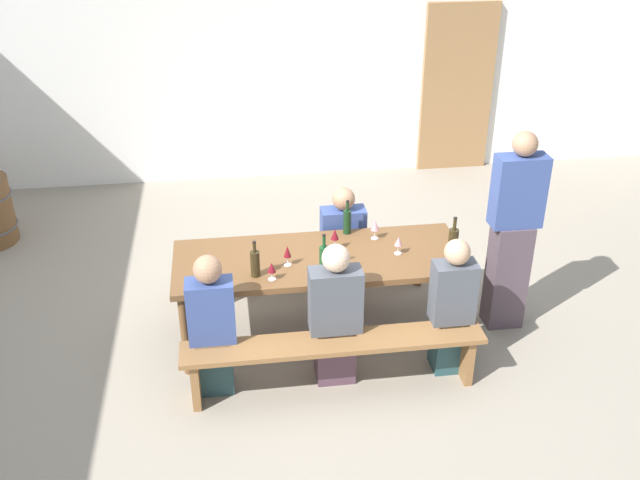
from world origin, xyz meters
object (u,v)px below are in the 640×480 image
Objects in this scene: wine_bottle_2 at (255,263)px; bench_far at (309,254)px; wine_glass_0 at (335,235)px; wine_bottle_3 at (347,221)px; wine_glass_2 at (287,252)px; seated_guest_near_0 at (212,327)px; bench_near at (334,350)px; seated_guest_near_2 at (452,309)px; wine_glass_3 at (375,226)px; seated_guest_far_0 at (343,246)px; wooden_door at (457,89)px; wine_glass_4 at (398,242)px; standing_host at (512,236)px; wine_glass_1 at (272,268)px; wine_bottle_1 at (324,257)px; wine_bottle_0 at (453,243)px; seated_guest_near_1 at (335,317)px; tasting_table at (320,264)px.

bench_far is at bearing 61.31° from wine_bottle_2.
wine_bottle_3 is at bearing 61.07° from wine_glass_0.
wine_glass_2 is 0.84m from seated_guest_near_0.
seated_guest_near_2 is at bearing 9.13° from bench_near.
seated_guest_far_0 is at bearing 120.65° from wine_glass_3.
seated_guest_far_0 is at bearing -123.78° from wooden_door.
seated_guest_near_0 is at bearing -160.08° from wine_glass_4.
standing_host reaches higher than seated_guest_near_2.
standing_host is (2.00, 0.25, -0.00)m from wine_glass_1.
seated_guest_near_2 is (1.82, 0.00, -0.00)m from seated_guest_near_0.
wine_bottle_2 is at bearing 136.20° from bench_near.
wooden_door is 3.52m from seated_guest_far_0.
wine_glass_1 is (-0.42, -0.09, -0.01)m from wine_bottle_1.
bench_far is 1.97× the size of seated_guest_near_0.
wooden_door reaches higher than bench_far.
seated_guest_near_0 is at bearing -148.87° from wine_glass_3.
wine_bottle_2 is 2.04× the size of wine_glass_1.
wine_glass_0 is (-0.91, 0.27, -0.00)m from wine_bottle_0.
wine_bottle_0 is at bearing 11.65° from standing_host.
seated_guest_near_1 is (0.30, -0.49, -0.31)m from wine_glass_2.
wooden_door is 4.38m from wine_glass_2.
seated_guest_near_0 reaches higher than wine_glass_1.
tasting_table is 0.35m from wine_glass_2.
wine_glass_4 reaches higher than bench_near.
wooden_door is 4.32m from wine_bottle_1.
standing_host is (1.09, -0.29, -0.02)m from wine_glass_3.
wine_bottle_1 reaches higher than wine_glass_1.
seated_guest_far_0 is at bearing -26.39° from standing_host.
wine_bottle_3 is 0.31m from wine_glass_0.
wine_glass_2 is at bearing -155.88° from wine_glass_3.
standing_host reaches higher than seated_guest_near_0.
wine_bottle_0 is 0.95m from wine_glass_0.
seated_guest_near_1 is at bearing 19.14° from standing_host.
seated_guest_near_0 is at bearing -123.45° from bench_far.
wine_glass_3 reaches higher than bench_far.
wine_bottle_0 is 0.33× the size of seated_guest_far_0.
wine_glass_4 is at bearing -50.41° from wine_bottle_3.
wine_glass_2 is 0.66m from seated_guest_near_1.
seated_guest_near_0 is at bearing -134.00° from wine_bottle_2.
wine_glass_0 reaches higher than wine_glass_3.
wooden_door is 3.67m from wine_bottle_3.
wine_bottle_1 is at bearing -89.79° from bench_far.
tasting_table is at bearing 57.57° from seated_guest_near_2.
wine_glass_2 is 1.34m from seated_guest_near_2.
standing_host reaches higher than wine_glass_3.
seated_guest_near_1 is at bearing -32.64° from wine_bottle_2.
wine_bottle_2 is at bearing -45.00° from seated_guest_far_0.
wine_bottle_0 is at bearing -8.87° from tasting_table.
seated_guest_near_2 reaches higher than seated_guest_far_0.
wine_glass_3 reaches higher than wine_glass_1.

